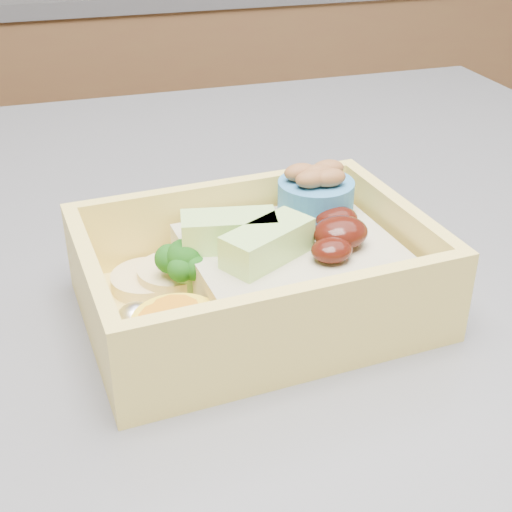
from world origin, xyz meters
name	(u,v)px	position (x,y,z in m)	size (l,w,h in m)	color
bento_box	(264,272)	(0.19, -0.15, 0.95)	(0.21, 0.16, 0.07)	#FDDE68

